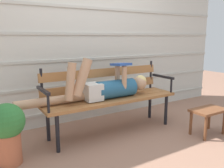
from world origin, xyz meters
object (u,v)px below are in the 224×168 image
at_px(park_bench, 109,94).
at_px(reclining_person, 106,87).
at_px(potted_plant, 7,129).
at_px(footstool, 208,114).

relative_size(park_bench, reclining_person, 1.05).
bearing_deg(reclining_person, potted_plant, -172.59).
xyz_separation_m(reclining_person, footstool, (1.08, -0.70, -0.34)).
bearing_deg(potted_plant, footstool, -13.71).
relative_size(reclining_person, footstool, 3.74).
relative_size(park_bench, potted_plant, 2.93).
distance_m(reclining_person, potted_plant, 1.21).
xyz_separation_m(footstool, potted_plant, (-2.25, 0.55, 0.09)).
xyz_separation_m(park_bench, reclining_person, (-0.09, -0.07, 0.11)).
bearing_deg(park_bench, footstool, -37.92).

